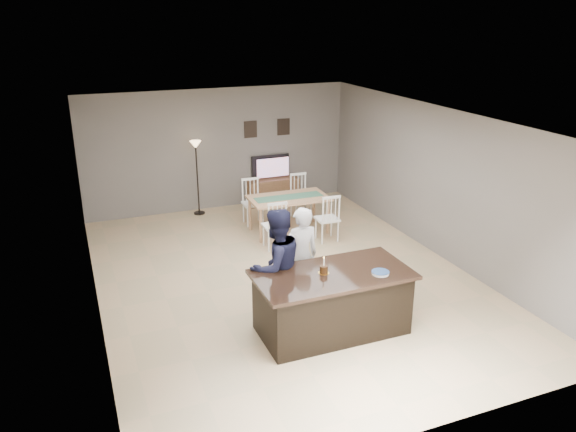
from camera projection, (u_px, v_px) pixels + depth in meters
name	position (u px, v px, depth m)	size (l,w,h in m)	color
floor	(284.00, 278.00, 9.51)	(8.00, 8.00, 0.00)	tan
room_shell	(284.00, 183.00, 8.94)	(8.00, 8.00, 8.00)	slate
kitchen_island	(332.00, 302.00, 7.79)	(2.15, 1.10, 0.90)	black
tv_console	(273.00, 191.00, 13.12)	(1.20, 0.40, 0.60)	brown
television	(272.00, 167.00, 12.98)	(0.91, 0.12, 0.53)	black
tv_screen_glow	(273.00, 168.00, 12.91)	(0.78, 0.78, 0.00)	orange
picture_frames	(267.00, 128.00, 12.78)	(1.10, 0.02, 0.38)	black
doorway	(104.00, 307.00, 6.03)	(0.00, 2.10, 2.65)	black
woman	(301.00, 257.00, 8.42)	(0.57, 0.38, 1.57)	silver
man	(276.00, 267.00, 7.91)	(0.84, 0.65, 1.72)	#181A35
birthday_cake	(324.00, 269.00, 7.61)	(0.16, 0.16, 0.24)	gold
plate_stack	(380.00, 273.00, 7.59)	(0.24, 0.24, 0.04)	white
dining_table	(289.00, 203.00, 11.31)	(1.60, 1.82, 0.96)	tan
floor_lamp	(196.00, 158.00, 12.10)	(0.25, 0.25, 1.65)	black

